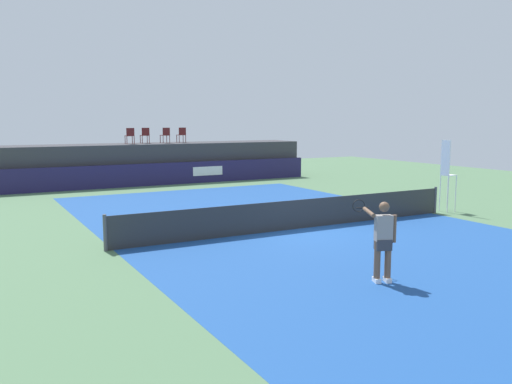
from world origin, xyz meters
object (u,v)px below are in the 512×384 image
spectator_chair_far_left (130,135)px  net_post_near (105,233)px  spectator_chair_right (182,134)px  umpire_chair (447,171)px  tennis_ball (309,207)px  spectator_chair_center (165,135)px  tennis_player (382,239)px  spectator_chair_left (145,135)px  net_post_far (435,200)px

spectator_chair_far_left → net_post_near: 15.87m
spectator_chair_right → net_post_near: spectator_chair_right is taller
umpire_chair → tennis_ball: 5.47m
spectator_chair_center → tennis_player: 21.05m
spectator_chair_center → umpire_chair: bearing=-68.6°
net_post_near → spectator_chair_left: bearing=69.1°
spectator_chair_far_left → umpire_chair: 17.01m
spectator_chair_center → net_post_near: (-7.02, -15.16, -2.19)m
net_post_far → tennis_ball: (-3.59, 3.23, -0.46)m
spectator_chair_far_left → net_post_near: spectator_chair_far_left is taller
tennis_player → tennis_ball: (4.19, 8.91, -0.92)m
spectator_chair_far_left → umpire_chair: bearing=-61.6°
spectator_chair_right → tennis_ball: size_ratio=13.06×
net_post_near → spectator_chair_right: bearing=62.3°
spectator_chair_left → umpire_chair: (7.06, -15.39, -1.11)m
umpire_chair → net_post_far: bearing=-179.6°
spectator_chair_left → net_post_far: 16.86m
net_post_near → tennis_player: tennis_player is taller
spectator_chair_far_left → umpire_chair: (8.06, -14.94, -1.11)m
net_post_near → tennis_ball: 9.40m
net_post_far → tennis_ball: net_post_far is taller
spectator_chair_center → net_post_far: bearing=-70.4°
spectator_chair_right → umpire_chair: bearing=-72.5°
spectator_chair_right → spectator_chair_center: bearing=-167.2°
spectator_chair_center → spectator_chair_left: bearing=168.0°
tennis_player → tennis_ball: bearing=64.8°
spectator_chair_left → spectator_chair_right: 2.21m
net_post_far → spectator_chair_far_left: bearing=116.7°
spectator_chair_left → spectator_chair_center: size_ratio=1.00×
net_post_near → umpire_chair: bearing=0.0°
spectator_chair_far_left → net_post_far: spectator_chair_far_left is taller
net_post_near → net_post_far: (12.40, 0.00, 0.00)m
spectator_chair_far_left → spectator_chair_left: 1.10m
spectator_chair_right → umpire_chair: size_ratio=0.32×
spectator_chair_center → spectator_chair_right: (1.08, 0.25, 0.00)m
umpire_chair → tennis_ball: (-4.14, 3.22, -1.55)m
tennis_ball → net_post_far: bearing=-42.0°
spectator_chair_center → net_post_far: spectator_chair_center is taller
spectator_chair_left → spectator_chair_center: same height
spectator_chair_left → net_post_near: spectator_chair_left is taller
net_post_near → tennis_ball: (8.81, 3.23, -0.46)m
spectator_chair_left → tennis_ball: size_ratio=13.06×
spectator_chair_right → net_post_far: 16.15m
net_post_far → tennis_ball: 4.85m
net_post_near → net_post_far: bearing=0.0°
umpire_chair → spectator_chair_left: bearing=114.6°
umpire_chair → net_post_near: size_ratio=2.76×
spectator_chair_right → tennis_ball: spectator_chair_right is taller
spectator_chair_center → umpire_chair: spectator_chair_center is taller
net_post_far → tennis_ball: size_ratio=14.71×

